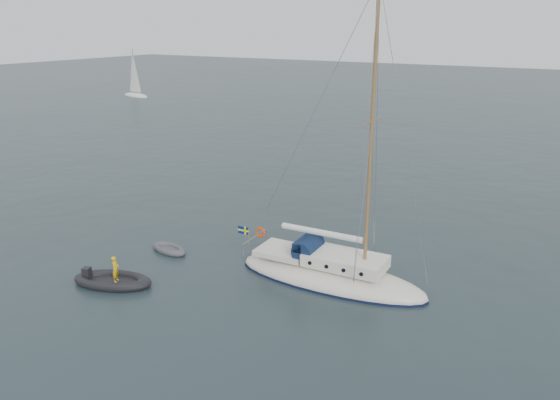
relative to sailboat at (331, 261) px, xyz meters
The scene contains 5 objects.
ground 3.18m from the sailboat, behind, with size 300.00×300.00×0.00m, color black.
sailboat is the anchor object (origin of this frame).
dinghy 9.65m from the sailboat, behind, with size 2.49×1.12×0.36m.
rib 10.90m from the sailboat, 147.78° to the right, with size 4.06×1.84×1.55m.
distant_yacht_a 77.77m from the sailboat, 141.59° to the left, with size 6.55×3.49×8.67m.
Camera 1 is at (13.36, -22.94, 12.40)m, focal length 35.00 mm.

